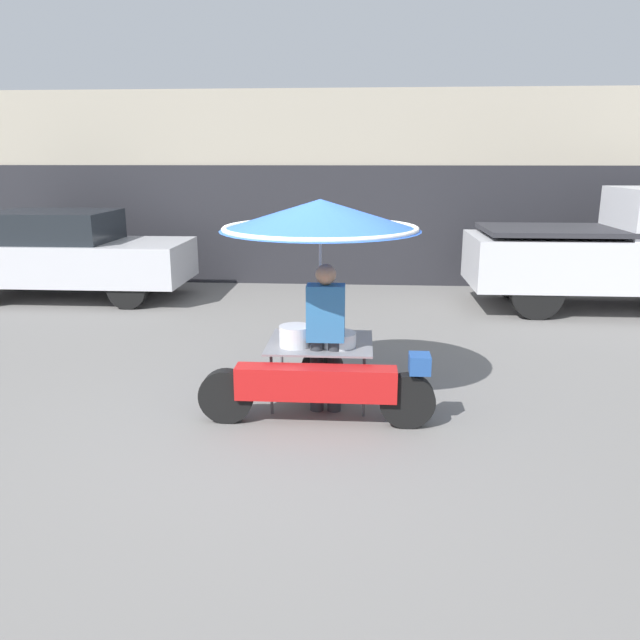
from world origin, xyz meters
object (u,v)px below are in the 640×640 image
Objects in this scene: parked_car at (66,254)px; pickup_truck at (624,252)px; vendor_person at (326,331)px; vendor_motorcycle_cart at (320,244)px.

pickup_truck is at bearing -1.30° from parked_car.
parked_car is (-5.10, 5.03, -0.02)m from vendor_person.
parked_car is at bearing 135.40° from vendor_person.
vendor_motorcycle_cart is 1.51× the size of vendor_person.
vendor_motorcycle_cart reaches higher than pickup_truck.
parked_car reaches higher than vendor_person.
parked_car is at bearing 136.24° from vendor_motorcycle_cart.
vendor_motorcycle_cart is at bearing -136.52° from pickup_truck.
parked_car is 0.90× the size of pickup_truck.
pickup_truck is at bearing 45.18° from vendor_person.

